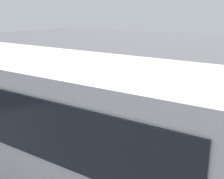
# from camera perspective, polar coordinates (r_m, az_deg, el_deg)

# --- Properties ---
(ground_plane) EXTENTS (80.00, 80.00, 0.00)m
(ground_plane) POSITION_cam_1_polar(r_m,az_deg,el_deg) (11.43, 0.34, -6.04)
(ground_plane) COLOR #424247
(tour_bus) EXTENTS (10.53, 2.71, 3.25)m
(tour_bus) POSITION_cam_1_polar(r_m,az_deg,el_deg) (7.06, -15.90, -6.47)
(tour_bus) COLOR silver
(tour_bus) RESTS_ON ground_plane
(spectator_far_left) EXTENTS (0.58, 0.36, 1.77)m
(spectator_far_left) POSITION_cam_1_polar(r_m,az_deg,el_deg) (7.82, 14.23, -8.79)
(spectator_far_left) COLOR #473823
(spectator_far_left) RESTS_ON ground_plane
(spectator_left) EXTENTS (0.58, 0.37, 1.75)m
(spectator_left) POSITION_cam_1_polar(r_m,az_deg,el_deg) (8.25, 6.14, -7.18)
(spectator_left) COLOR black
(spectator_left) RESTS_ON ground_plane
(spectator_centre) EXTENTS (0.58, 0.35, 1.67)m
(spectator_centre) POSITION_cam_1_polar(r_m,az_deg,el_deg) (9.19, -0.17, -5.02)
(spectator_centre) COLOR black
(spectator_centre) RESTS_ON ground_plane
(spectator_right) EXTENTS (0.58, 0.34, 1.70)m
(spectator_right) POSITION_cam_1_polar(r_m,az_deg,el_deg) (9.91, -5.14, -3.35)
(spectator_right) COLOR black
(spectator_right) RESTS_ON ground_plane
(spectator_far_right) EXTENTS (0.58, 0.33, 1.73)m
(spectator_far_right) POSITION_cam_1_polar(r_m,az_deg,el_deg) (10.55, -11.09, -2.29)
(spectator_far_right) COLOR #473823
(spectator_far_right) RESTS_ON ground_plane
(parked_motorcycle_silver) EXTENTS (2.05, 0.58, 0.99)m
(parked_motorcycle_silver) POSITION_cam_1_polar(r_m,az_deg,el_deg) (7.74, 8.30, -13.48)
(parked_motorcycle_silver) COLOR black
(parked_motorcycle_silver) RESTS_ON ground_plane
(parked_motorcycle_blue) EXTENTS (2.05, 0.58, 0.99)m
(parked_motorcycle_blue) POSITION_cam_1_polar(r_m,az_deg,el_deg) (10.21, -14.65, -6.41)
(parked_motorcycle_blue) COLOR black
(parked_motorcycle_blue) RESTS_ON ground_plane
(stunt_motorcycle) EXTENTS (1.98, 0.58, 1.78)m
(stunt_motorcycle) POSITION_cam_1_polar(r_m,az_deg,el_deg) (15.60, -3.26, 3.81)
(stunt_motorcycle) COLOR black
(stunt_motorcycle) RESTS_ON ground_plane
(traffic_cone) EXTENTS (0.34, 0.34, 0.63)m
(traffic_cone) POSITION_cam_1_polar(r_m,az_deg,el_deg) (14.73, 6.09, 0.14)
(traffic_cone) COLOR orange
(traffic_cone) RESTS_ON ground_plane
(bay_line_a) EXTENTS (0.21, 3.62, 0.01)m
(bay_line_a) POSITION_cam_1_polar(r_m,az_deg,el_deg) (10.62, 20.74, -8.87)
(bay_line_a) COLOR white
(bay_line_a) RESTS_ON ground_plane
(bay_line_b) EXTENTS (0.21, 3.65, 0.01)m
(bay_line_b) POSITION_cam_1_polar(r_m,az_deg,el_deg) (11.58, 6.41, -5.85)
(bay_line_b) COLOR white
(bay_line_b) RESTS_ON ground_plane
(bay_line_c) EXTENTS (0.22, 4.02, 0.01)m
(bay_line_c) POSITION_cam_1_polar(r_m,az_deg,el_deg) (13.15, -5.00, -3.14)
(bay_line_c) COLOR white
(bay_line_c) RESTS_ON ground_plane
(bay_line_d) EXTENTS (0.21, 3.60, 0.01)m
(bay_line_d) POSITION_cam_1_polar(r_m,az_deg,el_deg) (15.14, -13.65, -0.99)
(bay_line_d) COLOR white
(bay_line_d) RESTS_ON ground_plane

